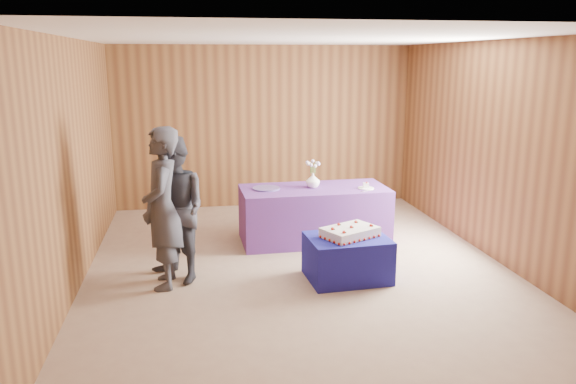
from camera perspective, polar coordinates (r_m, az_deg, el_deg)
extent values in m
plane|color=gray|center=(6.96, 0.89, -7.40)|extent=(6.00, 6.00, 0.00)
cube|color=brown|center=(9.54, -2.43, 6.61)|extent=(5.00, 0.04, 2.70)
cube|color=brown|center=(3.78, 9.41, -4.05)|extent=(5.00, 0.04, 2.70)
cube|color=brown|center=(6.62, -20.87, 2.75)|extent=(0.04, 6.00, 2.70)
cube|color=brown|center=(7.48, 20.15, 3.94)|extent=(0.04, 6.00, 2.70)
cube|color=white|center=(6.52, 0.98, 15.39)|extent=(5.00, 6.00, 0.04)
cube|color=navy|center=(6.50, 6.04, -6.68)|extent=(0.94, 0.75, 0.50)
cube|color=#542E7F|center=(7.78, 2.66, -2.27)|extent=(2.02, 0.94, 0.75)
cube|color=silver|center=(6.42, 6.31, -4.07)|extent=(0.71, 0.62, 0.11)
sphere|color=#A2170C|center=(6.10, 5.47, -5.37)|extent=(0.03, 0.03, 0.03)
sphere|color=#A2170C|center=(6.49, 9.44, -4.33)|extent=(0.03, 0.03, 0.03)
sphere|color=#A2170C|center=(6.39, 3.10, -4.46)|extent=(0.03, 0.03, 0.03)
sphere|color=#A2170C|center=(6.76, 7.05, -3.52)|extent=(0.03, 0.03, 0.03)
sphere|color=#A2170C|center=(6.21, 5.71, -3.95)|extent=(0.04, 0.04, 0.04)
cone|color=#135523|center=(6.22, 5.93, -4.04)|extent=(0.02, 0.03, 0.02)
sphere|color=#A2170C|center=(6.57, 6.83, -3.02)|extent=(0.04, 0.04, 0.04)
cone|color=#135523|center=(6.58, 7.04, -3.11)|extent=(0.02, 0.03, 0.02)
sphere|color=#A2170C|center=(6.40, 6.32, -3.45)|extent=(0.04, 0.04, 0.04)
cone|color=#135523|center=(6.41, 6.54, -3.54)|extent=(0.02, 0.03, 0.02)
imported|color=white|center=(7.69, 2.54, 1.19)|extent=(0.23, 0.23, 0.20)
cylinder|color=#396E2C|center=(7.66, 2.78, 2.42)|extent=(0.01, 0.01, 0.13)
sphere|color=#D3C0F9|center=(7.66, 3.14, 2.93)|extent=(0.04, 0.04, 0.04)
cylinder|color=#396E2C|center=(7.68, 2.70, 2.45)|extent=(0.01, 0.01, 0.13)
sphere|color=white|center=(7.71, 2.92, 2.99)|extent=(0.04, 0.04, 0.04)
cylinder|color=#396E2C|center=(7.69, 2.54, 2.46)|extent=(0.01, 0.01, 0.13)
sphere|color=#D3C0F9|center=(7.72, 2.53, 3.02)|extent=(0.04, 0.04, 0.04)
cylinder|color=#396E2C|center=(7.68, 2.39, 2.45)|extent=(0.01, 0.01, 0.13)
sphere|color=white|center=(7.70, 2.15, 2.99)|extent=(0.04, 0.04, 0.04)
cylinder|color=#396E2C|center=(7.66, 2.31, 2.43)|extent=(0.01, 0.01, 0.13)
sphere|color=#D3C0F9|center=(7.65, 1.96, 2.93)|extent=(0.04, 0.04, 0.04)
cylinder|color=#396E2C|center=(7.64, 2.35, 2.39)|extent=(0.01, 0.01, 0.13)
sphere|color=white|center=(7.60, 2.04, 2.86)|extent=(0.04, 0.04, 0.04)
cylinder|color=#396E2C|center=(7.62, 2.48, 2.37)|extent=(0.01, 0.01, 0.13)
sphere|color=#D3C0F9|center=(7.57, 2.37, 2.81)|extent=(0.04, 0.04, 0.04)
cylinder|color=#396E2C|center=(7.63, 2.64, 2.37)|extent=(0.01, 0.01, 0.13)
sphere|color=white|center=(7.57, 2.78, 2.80)|extent=(0.04, 0.04, 0.04)
cylinder|color=#396E2C|center=(7.64, 2.76, 2.39)|extent=(0.01, 0.01, 0.13)
sphere|color=#D3C0F9|center=(7.61, 3.09, 2.85)|extent=(0.04, 0.04, 0.04)
cylinder|color=#594891|center=(7.61, -2.22, 0.37)|extent=(0.45, 0.45, 0.02)
cylinder|color=white|center=(7.71, 7.91, 0.39)|extent=(0.28, 0.28, 0.01)
cube|color=silver|center=(7.70, 7.92, 0.67)|extent=(0.09, 0.08, 0.07)
sphere|color=#A2170C|center=(7.67, 7.98, 0.97)|extent=(0.03, 0.03, 0.03)
cube|color=silver|center=(7.58, 8.11, 0.13)|extent=(0.24, 0.13, 0.00)
imported|color=#34343D|center=(6.23, -12.63, -1.65)|extent=(0.43, 0.65, 1.78)
imported|color=#30313A|center=(6.37, -11.49, -1.80)|extent=(0.99, 1.03, 1.67)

